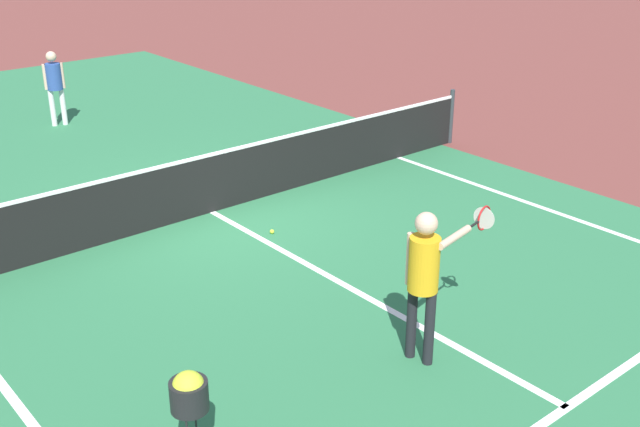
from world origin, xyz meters
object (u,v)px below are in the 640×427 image
net (210,183)px  player_near (425,270)px  player_far (54,81)px  ball_hopper (189,392)px  tennis_ball_near_net (272,232)px

net → player_near: (-0.47, -4.89, 0.58)m
net → player_far: 6.15m
net → player_near: 4.94m
player_far → ball_hopper: 11.27m
player_near → ball_hopper: bearing=175.0°
player_near → tennis_ball_near_net: player_near is taller
player_far → tennis_ball_near_net: player_far is taller
net → ball_hopper: (-3.16, -4.65, 0.18)m
player_near → ball_hopper: 2.72m
player_far → tennis_ball_near_net: 7.44m
net → tennis_ball_near_net: size_ratio=169.26×
net → tennis_ball_near_net: 1.36m
ball_hopper → tennis_ball_near_net: ball_hopper is taller
tennis_ball_near_net → ball_hopper: bearing=-134.9°
tennis_ball_near_net → net: bearing=100.6°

